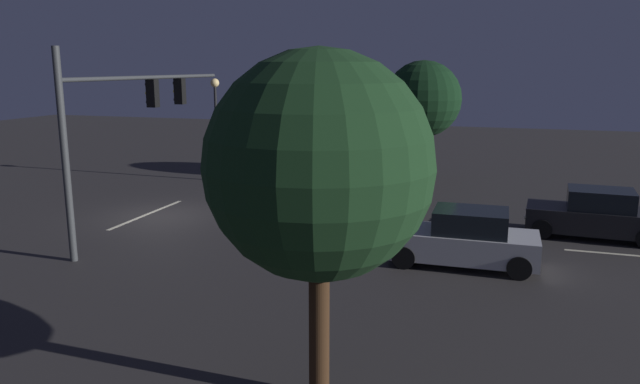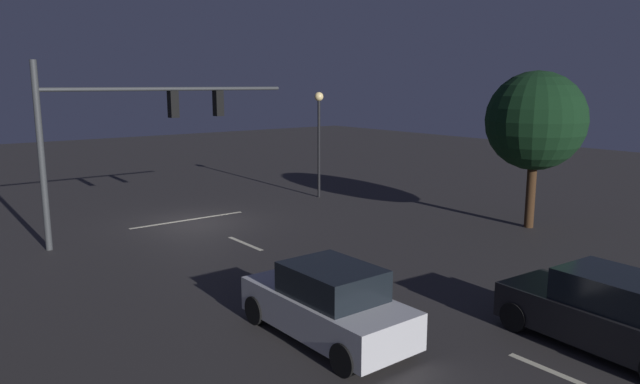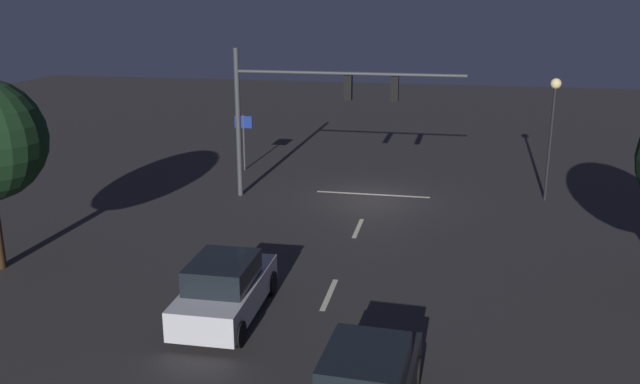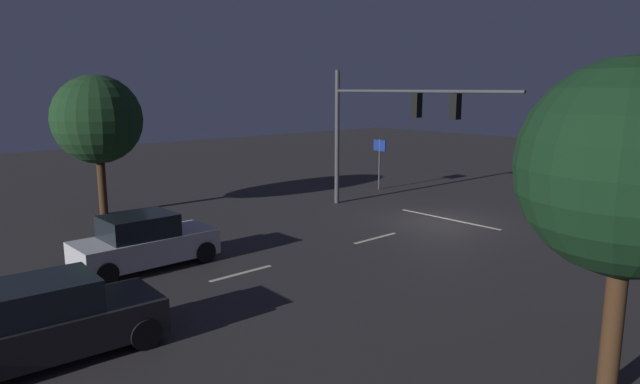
% 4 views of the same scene
% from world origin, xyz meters
% --- Properties ---
extents(ground_plane, '(80.00, 80.00, 0.00)m').
position_xyz_m(ground_plane, '(0.00, 0.00, 0.00)').
color(ground_plane, '#2D2B2B').
extents(traffic_signal_assembly, '(9.56, 0.47, 6.36)m').
position_xyz_m(traffic_signal_assembly, '(2.51, 0.58, 4.31)').
color(traffic_signal_assembly, '#383A3D').
rests_on(traffic_signal_assembly, ground_plane).
extents(lane_dash_far, '(0.16, 2.20, 0.01)m').
position_xyz_m(lane_dash_far, '(0.00, 4.00, 0.00)').
color(lane_dash_far, beige).
rests_on(lane_dash_far, ground_plane).
extents(lane_dash_mid, '(0.16, 2.20, 0.01)m').
position_xyz_m(lane_dash_mid, '(0.00, 10.00, 0.00)').
color(lane_dash_mid, beige).
rests_on(lane_dash_mid, ground_plane).
extents(lane_dash_near, '(0.16, 2.20, 0.01)m').
position_xyz_m(lane_dash_near, '(0.00, 16.00, 0.00)').
color(lane_dash_near, beige).
rests_on(lane_dash_near, ground_plane).
extents(stop_bar, '(5.00, 0.16, 0.01)m').
position_xyz_m(stop_bar, '(0.00, -0.61, 0.00)').
color(stop_bar, beige).
rests_on(stop_bar, ground_plane).
extents(car_approaching, '(1.94, 4.38, 1.70)m').
position_xyz_m(car_approaching, '(2.53, 11.90, 0.80)').
color(car_approaching, '#B7B7BC').
rests_on(car_approaching, ground_plane).
extents(car_distant, '(2.12, 4.45, 1.70)m').
position_xyz_m(car_distant, '(-1.84, 15.93, 0.80)').
color(car_distant, black).
rests_on(car_distant, ground_plane).
extents(street_lamp_left_kerb, '(0.44, 0.44, 5.19)m').
position_xyz_m(street_lamp_left_kerb, '(-7.36, -1.23, 3.62)').
color(street_lamp_left_kerb, black).
rests_on(street_lamp_left_kerb, ground_plane).
extents(tree_left_near, '(3.80, 3.80, 6.09)m').
position_xyz_m(tree_left_near, '(-10.12, 8.79, 4.18)').
color(tree_left_near, '#382314').
rests_on(tree_left_near, ground_plane).
extents(tree_right_near, '(3.82, 3.82, 6.11)m').
position_xyz_m(tree_right_near, '(10.78, 10.04, 4.18)').
color(tree_right_near, '#382314').
rests_on(tree_right_near, ground_plane).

